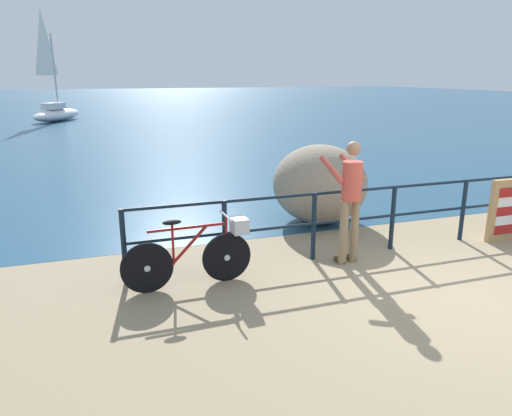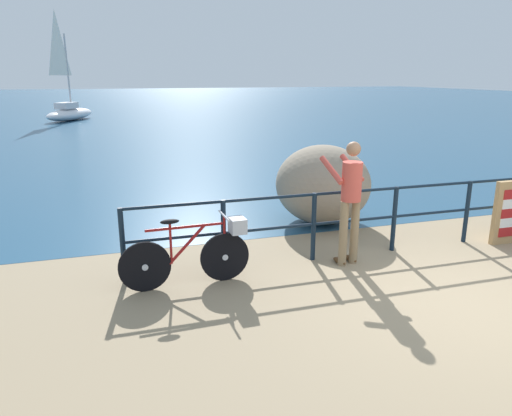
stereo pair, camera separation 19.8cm
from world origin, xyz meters
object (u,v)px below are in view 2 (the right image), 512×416
object	(u,v)px
person_at_railing	(350,197)
breakwater_boulder_main	(323,184)
bicycle	(197,251)
sailboat	(69,108)

from	to	relation	value
person_at_railing	breakwater_boulder_main	bearing A→B (deg)	-24.65
bicycle	person_at_railing	xyz separation A→B (m)	(2.20, 0.07, 0.53)
breakwater_boulder_main	sailboat	size ratio (longest dim) A/B	0.29
breakwater_boulder_main	sailboat	bearing A→B (deg)	104.19
person_at_railing	breakwater_boulder_main	xyz separation A→B (m)	(0.50, 1.97, -0.27)
person_at_railing	breakwater_boulder_main	world-z (taller)	person_at_railing
bicycle	person_at_railing	world-z (taller)	person_at_railing
person_at_railing	sailboat	size ratio (longest dim) A/B	0.29
bicycle	sailboat	world-z (taller)	sailboat
bicycle	breakwater_boulder_main	distance (m)	3.39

